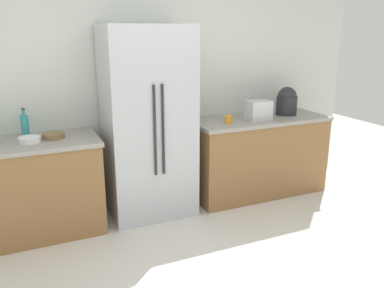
{
  "coord_description": "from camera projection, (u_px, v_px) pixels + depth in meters",
  "views": [
    {
      "loc": [
        -1.16,
        -2.13,
        1.84
      ],
      "look_at": [
        0.01,
        0.47,
        1.02
      ],
      "focal_mm": 37.15,
      "sensor_mm": 36.0,
      "label": 1
    }
  ],
  "objects": [
    {
      "name": "bowl_a",
      "position": [
        29.0,
        140.0,
        3.47
      ],
      "size": [
        0.19,
        0.19,
        0.05
      ],
      "primitive_type": "cylinder",
      "color": "white",
      "rests_on": "counter_left"
    },
    {
      "name": "bowl_c",
      "position": [
        53.0,
        136.0,
        3.61
      ],
      "size": [
        0.2,
        0.2,
        0.05
      ],
      "primitive_type": "cylinder",
      "color": "brown",
      "rests_on": "counter_left"
    },
    {
      "name": "toaster",
      "position": [
        259.0,
        110.0,
        4.32
      ],
      "size": [
        0.26,
        0.17,
        0.21
      ],
      "primitive_type": "cube",
      "color": "silver",
      "rests_on": "counter_right"
    },
    {
      "name": "counter_left",
      "position": [
        36.0,
        187.0,
        3.65
      ],
      "size": [
        1.16,
        0.67,
        0.89
      ],
      "color": "olive",
      "rests_on": "ground_plane"
    },
    {
      "name": "bottle_a",
      "position": [
        25.0,
        126.0,
        3.61
      ],
      "size": [
        0.07,
        0.07,
        0.27
      ],
      "color": "teal",
      "rests_on": "counter_left"
    },
    {
      "name": "rice_cooker",
      "position": [
        287.0,
        101.0,
        4.59
      ],
      "size": [
        0.24,
        0.24,
        0.32
      ],
      "color": "#262628",
      "rests_on": "counter_right"
    },
    {
      "name": "cup_a",
      "position": [
        228.0,
        120.0,
        4.16
      ],
      "size": [
        0.07,
        0.07,
        0.09
      ],
      "primitive_type": "cylinder",
      "color": "orange",
      "rests_on": "counter_right"
    },
    {
      "name": "refrigerator",
      "position": [
        148.0,
        123.0,
        3.94
      ],
      "size": [
        0.84,
        0.65,
        1.9
      ],
      "color": "#B7BABF",
      "rests_on": "ground_plane"
    },
    {
      "name": "cup_b",
      "position": [
        267.0,
        112.0,
        4.58
      ],
      "size": [
        0.08,
        0.08,
        0.08
      ],
      "primitive_type": "cylinder",
      "color": "purple",
      "rests_on": "counter_right"
    },
    {
      "name": "kitchen_back_panel",
      "position": [
        134.0,
        70.0,
        4.13
      ],
      "size": [
        5.46,
        0.1,
        2.89
      ],
      "primitive_type": "cube",
      "color": "silver",
      "rests_on": "ground_plane"
    },
    {
      "name": "counter_right",
      "position": [
        257.0,
        155.0,
        4.59
      ],
      "size": [
        1.57,
        0.67,
        0.89
      ],
      "color": "olive",
      "rests_on": "ground_plane"
    }
  ]
}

